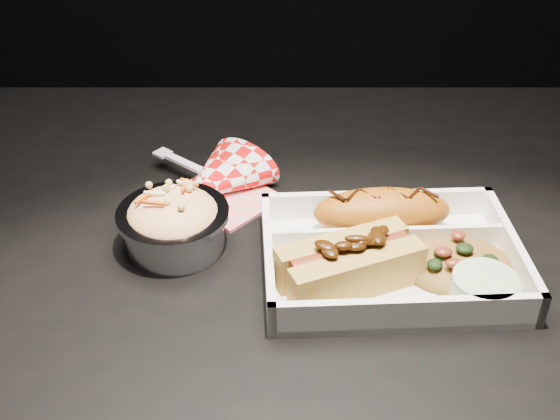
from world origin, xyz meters
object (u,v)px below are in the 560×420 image
object	(u,v)px
food_tray	(389,261)
foil_coleslaw_cup	(173,221)
dining_table	(342,314)
hotdog	(349,261)
fried_pastry	(382,212)
napkin_fork	(217,181)

from	to	relation	value
food_tray	foil_coleslaw_cup	size ratio (longest dim) A/B	2.24
dining_table	hotdog	size ratio (longest dim) A/B	8.22
fried_pastry	foil_coleslaw_cup	size ratio (longest dim) A/B	1.25
napkin_fork	foil_coleslaw_cup	bearing A→B (deg)	-70.40
hotdog	dining_table	bearing A→B (deg)	64.18
fried_pastry	foil_coleslaw_cup	bearing A→B (deg)	-175.63
fried_pastry	hotdog	bearing A→B (deg)	-115.89
fried_pastry	hotdog	distance (m)	0.09
hotdog	foil_coleslaw_cup	world-z (taller)	foil_coleslaw_cup
dining_table	fried_pastry	distance (m)	0.13
dining_table	napkin_fork	world-z (taller)	napkin_fork
dining_table	fried_pastry	bearing A→B (deg)	32.70
food_tray	napkin_fork	xyz separation A→B (m)	(-0.18, 0.14, 0.01)
dining_table	napkin_fork	size ratio (longest dim) A/B	7.34
foil_coleslaw_cup	napkin_fork	distance (m)	0.11
napkin_fork	dining_table	bearing A→B (deg)	1.62
foil_coleslaw_cup	napkin_fork	bearing A→B (deg)	70.45
hotdog	foil_coleslaw_cup	distance (m)	0.19
hotdog	napkin_fork	world-z (taller)	napkin_fork
dining_table	napkin_fork	xyz separation A→B (m)	(-0.14, 0.11, 0.11)
dining_table	hotdog	bearing A→B (deg)	-92.90
hotdog	fried_pastry	bearing A→B (deg)	41.19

